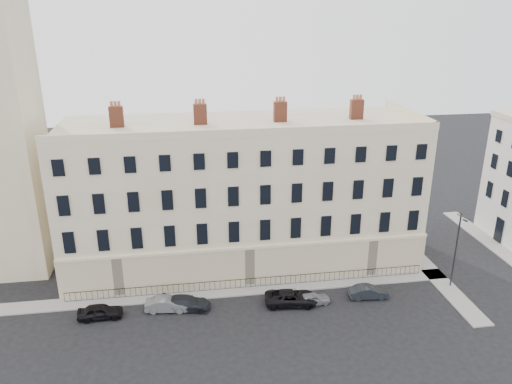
% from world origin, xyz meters
% --- Properties ---
extents(ground, '(160.00, 160.00, 0.00)m').
position_xyz_m(ground, '(0.00, 0.00, 0.00)').
color(ground, black).
rests_on(ground, ground).
extents(terrace, '(36.22, 12.22, 17.00)m').
position_xyz_m(terrace, '(-5.97, 11.97, 7.50)').
color(terrace, beige).
rests_on(terrace, ground).
extents(pavement_terrace, '(48.00, 2.00, 0.12)m').
position_xyz_m(pavement_terrace, '(-10.00, 5.00, 0.06)').
color(pavement_terrace, gray).
rests_on(pavement_terrace, ground).
extents(pavement_east_return, '(2.00, 24.00, 0.12)m').
position_xyz_m(pavement_east_return, '(13.00, 8.00, 0.06)').
color(pavement_east_return, gray).
rests_on(pavement_east_return, ground).
extents(pavement_adjacent, '(2.00, 20.00, 0.12)m').
position_xyz_m(pavement_adjacent, '(23.00, 10.00, 0.06)').
color(pavement_adjacent, gray).
rests_on(pavement_adjacent, ground).
extents(railings, '(35.00, 0.04, 0.96)m').
position_xyz_m(railings, '(-6.00, 5.40, 0.55)').
color(railings, black).
rests_on(railings, ground).
extents(car_a, '(3.94, 1.67, 1.33)m').
position_xyz_m(car_a, '(-19.85, 2.41, 0.66)').
color(car_a, black).
rests_on(car_a, ground).
extents(car_b, '(4.12, 1.84, 1.31)m').
position_xyz_m(car_b, '(-14.00, 2.69, 0.66)').
color(car_b, slate).
rests_on(car_b, ground).
extents(car_c, '(4.72, 2.52, 1.30)m').
position_xyz_m(car_c, '(-12.33, 2.64, 0.65)').
color(car_c, black).
rests_on(car_c, ground).
extents(car_d, '(5.12, 2.78, 1.36)m').
position_xyz_m(car_d, '(-2.69, 2.00, 0.68)').
color(car_d, black).
rests_on(car_d, ground).
extents(car_e, '(3.41, 1.68, 1.12)m').
position_xyz_m(car_e, '(-0.72, 1.72, 0.56)').
color(car_e, gray).
rests_on(car_e, ground).
extents(car_f, '(3.86, 1.57, 1.25)m').
position_xyz_m(car_f, '(4.78, 1.97, 0.62)').
color(car_f, '#1F2329').
rests_on(car_f, ground).
extents(streetlamp, '(0.60, 1.66, 7.86)m').
position_xyz_m(streetlamp, '(13.49, 2.59, 4.35)').
color(streetlamp, '#28272C').
rests_on(streetlamp, ground).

